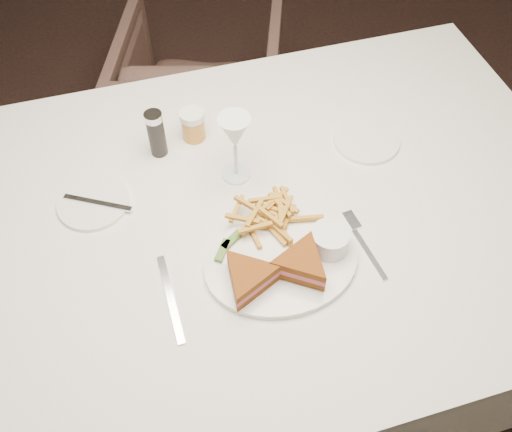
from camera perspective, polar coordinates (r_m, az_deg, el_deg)
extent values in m
plane|color=black|center=(1.90, -11.54, -16.24)|extent=(5.00, 5.00, 0.00)
cube|color=silver|center=(1.57, -0.41, -8.03)|extent=(1.61, 1.13, 0.75)
imported|color=#4F3730|center=(2.27, -5.46, 12.78)|extent=(0.72, 0.70, 0.61)
ellipsoid|color=white|center=(1.18, 2.54, -4.69)|extent=(0.33, 0.27, 0.01)
cube|color=silver|center=(1.15, -8.53, -8.14)|extent=(0.03, 0.21, 0.00)
cylinder|color=white|center=(1.32, -15.96, 1.33)|extent=(0.16, 0.16, 0.01)
cylinder|color=white|center=(1.43, 10.99, 7.44)|extent=(0.16, 0.16, 0.01)
cylinder|color=black|center=(1.36, -9.94, 8.10)|extent=(0.04, 0.04, 0.12)
cylinder|color=#C88130|center=(1.40, -6.32, 9.04)|extent=(0.06, 0.06, 0.08)
cube|color=#436924|center=(1.19, -2.44, -2.43)|extent=(0.05, 0.05, 0.01)
cube|color=#436924|center=(1.18, -3.37, -3.47)|extent=(0.04, 0.06, 0.01)
cylinder|color=white|center=(1.18, 7.39, -2.39)|extent=(0.08, 0.08, 0.05)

